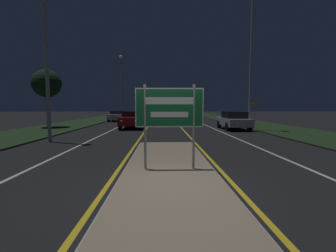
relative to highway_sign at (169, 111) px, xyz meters
The scene contains 21 objects.
ground_plane 2.11m from the highway_sign, 90.00° to the right, with size 160.00×160.00×0.00m, color black.
median_island 1.71m from the highway_sign, 90.00° to the left, with size 2.65×9.72×0.10m.
verge_left 21.15m from the highway_sign, 116.78° to the left, with size 5.00×100.00×0.08m.
verge_right 21.15m from the highway_sign, 63.22° to the left, with size 5.00×100.00×0.08m.
centre_line_yellow_left 23.93m from the highway_sign, 93.63° to the left, with size 0.12×70.00×0.01m.
centre_line_yellow_right 23.93m from the highway_sign, 86.37° to the left, with size 0.12×70.00×0.01m.
lane_line_white_left 24.25m from the highway_sign, 100.00° to the left, with size 0.12×70.00×0.01m.
lane_line_white_right 24.25m from the highway_sign, 80.00° to the left, with size 0.12×70.00×0.01m.
edge_line_white_left 24.95m from the highway_sign, 106.82° to the left, with size 0.10×70.00×0.01m.
edge_line_white_right 24.95m from the highway_sign, 73.18° to the left, with size 0.10×70.00×0.01m.
highway_sign is the anchor object (origin of this frame).
streetlight_left_near 9.60m from the highway_sign, 137.47° to the left, with size 0.46×0.46×11.08m.
streetlight_left_far 29.11m from the highway_sign, 102.69° to the left, with size 0.60×0.60×9.49m.
streetlight_right_near 13.80m from the highway_sign, 58.80° to the left, with size 0.60×0.60×11.45m.
car_receding_0 13.22m from the highway_sign, 64.49° to the left, with size 1.96×4.19×1.48m.
car_receding_1 21.29m from the highway_sign, 83.38° to the left, with size 1.99×4.43×1.51m.
car_receding_2 32.50m from the highway_sign, 85.25° to the left, with size 1.85×4.77×1.36m.
car_approaching_0 13.77m from the highway_sign, 101.71° to the left, with size 1.87×4.81×1.48m.
car_approaching_1 23.58m from the highway_sign, 104.56° to the left, with size 1.95×4.11×1.33m.
warning_sign 18.26m from the highway_sign, 60.31° to the left, with size 0.60×0.06×2.34m.
roadside_palm_left 17.01m from the highway_sign, 126.82° to the left, with size 2.38×2.38×4.98m.
Camera 1 is at (-0.21, -5.11, 1.88)m, focal length 24.00 mm.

